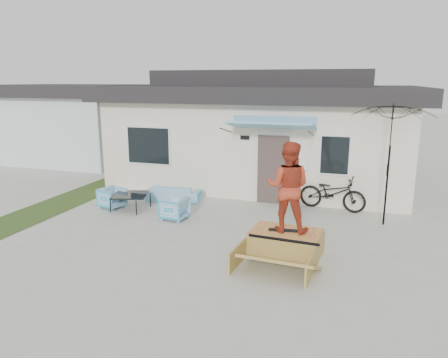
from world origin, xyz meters
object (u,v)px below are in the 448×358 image
(bicycle, at_px, (333,189))
(skate_ramp, at_px, (285,243))
(armchair_right, at_px, (174,207))
(patio_umbrella, at_px, (389,159))
(skater, at_px, (288,186))
(coffee_table, at_px, (131,202))
(armchair_left, at_px, (112,197))
(skateboard, at_px, (286,230))
(loveseat, at_px, (174,191))

(bicycle, relative_size, skate_ramp, 0.98)
(armchair_right, relative_size, patio_umbrella, 0.31)
(bicycle, height_order, skater, skater)
(coffee_table, distance_m, skate_ramp, 5.22)
(armchair_left, distance_m, coffee_table, 0.62)
(armchair_left, height_order, patio_umbrella, patio_umbrella)
(coffee_table, height_order, skater, skater)
(patio_umbrella, relative_size, skate_ramp, 1.11)
(armchair_right, xyz_separation_m, skateboard, (3.30, -1.35, 0.19))
(armchair_left, bearing_deg, coffee_table, -73.75)
(loveseat, xyz_separation_m, skate_ramp, (4.08, -3.08, -0.08))
(bicycle, xyz_separation_m, patio_umbrella, (1.40, -0.95, 1.13))
(loveseat, relative_size, armchair_right, 2.52)
(loveseat, bearing_deg, coffee_table, 50.50)
(armchair_left, relative_size, skate_ramp, 0.34)
(armchair_right, height_order, skater, skater)
(coffee_table, height_order, patio_umbrella, patio_umbrella)
(coffee_table, bearing_deg, loveseat, 56.99)
(skater, bearing_deg, skateboard, 180.00)
(patio_umbrella, bearing_deg, skate_ramp, -128.05)
(skate_ramp, bearing_deg, patio_umbrella, 56.13)
(loveseat, relative_size, patio_umbrella, 0.77)
(patio_umbrella, bearing_deg, coffee_table, -172.81)
(coffee_table, xyz_separation_m, patio_umbrella, (7.01, 0.88, 1.52))
(skateboard, bearing_deg, skate_ramp, -102.51)
(armchair_right, distance_m, skate_ramp, 3.59)
(loveseat, height_order, patio_umbrella, patio_umbrella)
(coffee_table, relative_size, bicycle, 0.49)
(armchair_left, relative_size, skater, 0.34)
(armchair_right, distance_m, bicycle, 4.62)
(loveseat, relative_size, skateboard, 2.17)
(armchair_left, bearing_deg, patio_umbrella, -67.75)
(bicycle, bearing_deg, armchair_right, 130.12)
(loveseat, bearing_deg, armchair_right, 108.37)
(skateboard, bearing_deg, coffee_table, 151.72)
(skater, bearing_deg, skate_ramp, 85.31)
(armchair_right, height_order, coffee_table, armchair_right)
(loveseat, relative_size, coffee_table, 1.80)
(bicycle, height_order, patio_umbrella, patio_umbrella)
(coffee_table, bearing_deg, armchair_left, -179.33)
(skater, bearing_deg, bicycle, -101.75)
(bicycle, distance_m, skater, 3.79)
(loveseat, xyz_separation_m, skater, (4.08, -3.03, 1.19))
(armchair_left, height_order, armchair_right, armchair_right)
(loveseat, xyz_separation_m, bicycle, (4.80, 0.58, 0.29))
(loveseat, distance_m, skateboard, 5.08)
(loveseat, distance_m, patio_umbrella, 6.37)
(skateboard, bearing_deg, patio_umbrella, 43.15)
(armchair_right, bearing_deg, coffee_table, -98.96)
(armchair_left, relative_size, skateboard, 0.86)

